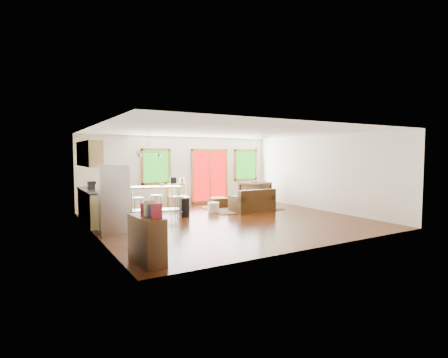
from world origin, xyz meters
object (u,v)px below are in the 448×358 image
coffee_table (244,199)px  refrigerator (114,199)px  kitchen_cart (177,186)px  rug (241,208)px  loveseat (253,202)px  ottoman (218,203)px  island (155,196)px  armchair (255,192)px

coffee_table → refrigerator: bearing=-159.7°
refrigerator → kitchen_cart: (3.00, 3.23, -0.08)m
rug → loveseat: bearing=-89.7°
ottoman → kitchen_cart: 1.65m
rug → kitchen_cart: kitchen_cart is taller
kitchen_cart → loveseat: bearing=-50.7°
loveseat → ottoman: size_ratio=2.64×
ottoman → kitchen_cart: (-1.23, 0.94, 0.57)m
loveseat → island: 3.34m
refrigerator → loveseat: bearing=15.9°
ottoman → coffee_table: bearing=-26.7°
coffee_table → kitchen_cart: 2.51m
loveseat → refrigerator: size_ratio=0.86×
refrigerator → armchair: bearing=25.6°
loveseat → island: size_ratio=0.87×
rug → armchair: armchair is taller
rug → armchair: (1.00, 0.60, 0.48)m
coffee_table → armchair: bearing=27.4°
rug → island: (-3.29, -0.27, 0.65)m
coffee_table → armchair: armchair is taller
ottoman → island: bearing=-161.7°
ottoman → rug: bearing=-45.9°
ottoman → kitchen_cart: kitchen_cart is taller
rug → ottoman: size_ratio=4.49×
coffee_table → island: island is taller
rug → loveseat: size_ratio=1.70×
ottoman → kitchen_cart: bearing=142.7°
ottoman → refrigerator: 4.85m
armchair → island: (-4.29, -0.87, 0.18)m
coffee_table → refrigerator: (-5.06, -1.87, 0.53)m
loveseat → armchair: bearing=52.5°
rug → coffee_table: size_ratio=2.32×
island → rug: bearing=4.6°
armchair → refrigerator: refrigerator is taller
armchair → rug: bearing=8.9°
ottoman → refrigerator: size_ratio=0.32×
kitchen_cart → rug: bearing=-40.4°
loveseat → refrigerator: bearing=-168.1°
refrigerator → island: 2.09m
island → kitchen_cart: kitchen_cart is taller
kitchen_cart → armchair: bearing=-18.7°
rug → coffee_table: coffee_table is taller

